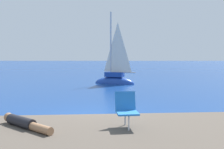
{
  "coord_description": "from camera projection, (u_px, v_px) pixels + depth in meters",
  "views": [
    {
      "loc": [
        0.66,
        -9.37,
        2.27
      ],
      "look_at": [
        0.54,
        8.41,
        0.9
      ],
      "focal_mm": 43.1,
      "sensor_mm": 36.0,
      "label": 1
    }
  ],
  "objects": [
    {
      "name": "boulder_inland",
      "position": [
        189.0,
        131.0,
        7.95
      ],
      "size": [
        1.74,
        1.67,
        1.09
      ],
      "primitive_type": "cube",
      "rotation": [
        0.18,
        0.16,
        0.91
      ],
      "color": "brown",
      "rests_on": "ground"
    },
    {
      "name": "shore_ledge",
      "position": [
        96.0,
        148.0,
        5.64
      ],
      "size": [
        8.63,
        4.53,
        0.58
      ],
      "primitive_type": "cube",
      "rotation": [
        0.0,
        0.0,
        0.08
      ],
      "color": "brown",
      "rests_on": "ground"
    },
    {
      "name": "boulder_seaward",
      "position": [
        138.0,
        133.0,
        7.76
      ],
      "size": [
        1.11,
        1.24,
        0.64
      ],
      "primitive_type": "cube",
      "rotation": [
        -0.02,
        -0.07,
        1.23
      ],
      "color": "#4A423D",
      "rests_on": "ground"
    },
    {
      "name": "ground_plane",
      "position": [
        95.0,
        118.0,
        9.52
      ],
      "size": [
        160.0,
        160.0,
        0.0
      ],
      "primitive_type": "plane",
      "color": "navy"
    },
    {
      "name": "beach_chair",
      "position": [
        126.0,
        108.0,
        6.21
      ],
      "size": [
        0.55,
        0.65,
        0.8
      ],
      "rotation": [
        0.0,
        0.0,
        4.84
      ],
      "color": "blue",
      "rests_on": "shore_ledge"
    },
    {
      "name": "sailboat_near",
      "position": [
        115.0,
        80.0,
        20.45
      ],
      "size": [
        3.31,
        2.06,
        5.97
      ],
      "rotation": [
        0.0,
        0.0,
        2.8
      ],
      "color": "#193D99",
      "rests_on": "ground"
    },
    {
      "name": "person_sunbather",
      "position": [
        24.0,
        123.0,
        6.14
      ],
      "size": [
        1.44,
        1.22,
        0.25
      ],
      "rotation": [
        0.0,
        0.0,
        5.6
      ],
      "color": "black",
      "rests_on": "shore_ledge"
    }
  ]
}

